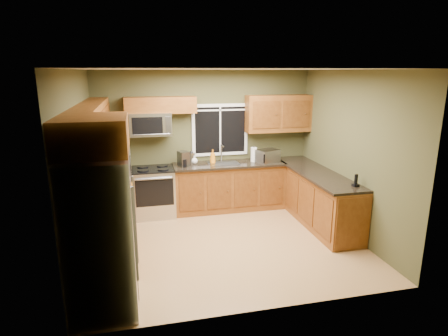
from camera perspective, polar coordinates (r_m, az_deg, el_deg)
name	(u,v)px	position (r m, az deg, el deg)	size (l,w,h in m)	color
floor	(226,243)	(6.13, 0.28, -11.30)	(4.20, 4.20, 0.00)	#A67A49
ceiling	(226,69)	(5.52, 0.32, 14.82)	(4.20, 4.20, 0.00)	white
back_wall	(205,140)	(7.40, -2.90, 4.23)	(4.20, 4.20, 0.00)	#444325
front_wall	(265,199)	(4.01, 6.21, -4.79)	(4.20, 4.20, 0.00)	#444325
left_wall	(80,169)	(5.59, -21.13, -0.13)	(3.60, 3.60, 0.00)	#444325
right_wall	(350,154)	(6.47, 18.72, 1.98)	(3.60, 3.60, 0.00)	#444325
window	(220,130)	(7.41, -0.60, 5.84)	(1.12, 0.03, 1.02)	white
base_cabinets_left	(109,215)	(6.28, -17.08, -6.87)	(0.60, 2.65, 0.90)	brown
countertop_left	(109,187)	(6.12, -17.18, -2.76)	(0.65, 2.65, 0.04)	black
base_cabinets_back	(229,187)	(7.41, 0.76, -2.90)	(2.17, 0.60, 0.90)	brown
countertop_back	(229,164)	(7.26, 0.82, 0.58)	(2.17, 0.65, 0.04)	black
base_cabinets_peninsula	(315,197)	(7.02, 13.74, -4.35)	(0.60, 2.52, 0.90)	brown
countertop_peninsula	(315,172)	(6.88, 13.75, -0.64)	(0.65, 2.50, 0.04)	black
upper_cabinets_left	(93,127)	(5.94, -19.40, 5.86)	(0.33, 2.65, 0.72)	brown
upper_cabinets_back_left	(161,105)	(7.04, -9.65, 9.43)	(1.30, 0.33, 0.30)	brown
upper_cabinets_back_right	(278,114)	(7.56, 8.28, 8.22)	(1.30, 0.33, 0.72)	brown
upper_cabinet_over_fridge	(92,135)	(4.15, -19.43, 4.80)	(0.72, 0.90, 0.38)	brown
refrigerator	(101,235)	(4.47, -18.19, -9.62)	(0.74, 0.90, 1.80)	#B7B7BC
range	(154,192)	(7.19, -10.62, -3.57)	(0.76, 0.69, 0.94)	#B7B7BC
microwave	(150,124)	(7.04, -11.15, 6.57)	(0.76, 0.41, 0.42)	#B7B7BC
sink	(223,163)	(7.25, -0.10, 0.81)	(0.60, 0.42, 0.36)	slate
toaster_oven	(268,156)	(7.36, 6.69, 1.83)	(0.49, 0.45, 0.25)	#B7B7BC
coffee_maker	(184,159)	(7.04, -6.19, 1.31)	(0.23, 0.27, 0.28)	slate
kettle	(191,157)	(7.26, -4.99, 1.64)	(0.18, 0.18, 0.26)	#B7B7BC
paper_towel_roll	(254,154)	(7.40, 4.56, 2.07)	(0.16, 0.16, 0.31)	white
soap_bottle_a	(213,157)	(7.21, -1.73, 1.73)	(0.10, 0.11, 0.27)	orange
soap_bottle_c	(194,160)	(7.23, -4.53, 1.28)	(0.12, 0.12, 0.16)	white
cordless_phone	(356,183)	(6.14, 19.43, -2.13)	(0.09, 0.09, 0.19)	black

